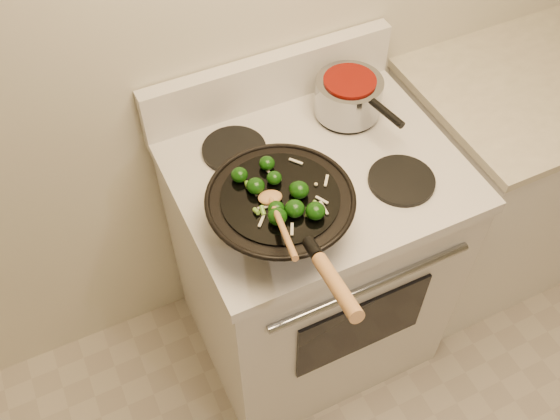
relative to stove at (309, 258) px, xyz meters
name	(u,v)px	position (x,y,z in m)	size (l,w,h in m)	color
stove	(309,258)	(0.00, 0.00, 0.00)	(0.78, 0.67, 1.08)	silver
counter_unit	(512,173)	(0.86, 0.03, -0.01)	(0.85, 0.62, 0.91)	white
wok	(281,211)	(-0.18, -0.16, 0.52)	(0.36, 0.60, 0.24)	black
stirfry	(282,195)	(-0.18, -0.16, 0.59)	(0.22, 0.24, 0.04)	#0E3508
wooden_spoon	(277,214)	(-0.22, -0.22, 0.61)	(0.09, 0.26, 0.09)	#B67E47
saucepan	(349,96)	(0.18, 0.15, 0.52)	(0.19, 0.31, 0.11)	gray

